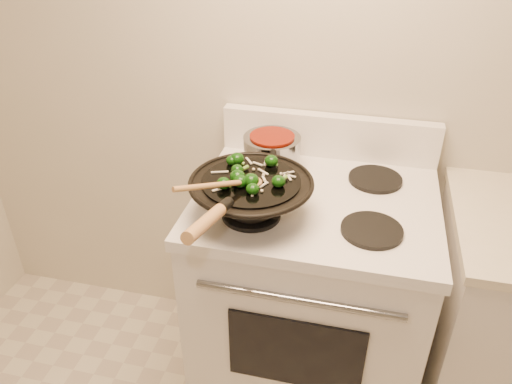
# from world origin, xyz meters

# --- Properties ---
(stove) EXTENTS (0.78, 0.67, 1.08)m
(stove) POSITION_xyz_m (-0.20, 1.17, 0.47)
(stove) COLOR white
(stove) RESTS_ON ground
(wok) EXTENTS (0.37, 0.61, 0.22)m
(wok) POSITION_xyz_m (-0.38, 1.02, 1.00)
(wok) COLOR black
(wok) RESTS_ON stove
(stirfry) EXTENTS (0.25, 0.23, 0.04)m
(stirfry) POSITION_xyz_m (-0.39, 1.03, 1.06)
(stirfry) COLOR black
(stirfry) RESTS_ON wok
(wooden_spoon) EXTENTS (0.21, 0.24, 0.08)m
(wooden_spoon) POSITION_xyz_m (-0.41, 0.95, 1.07)
(wooden_spoon) COLOR #AC7943
(wooden_spoon) RESTS_ON wok
(saucepan) EXTENTS (0.20, 0.32, 0.12)m
(saucepan) POSITION_xyz_m (-0.38, 1.32, 0.99)
(saucepan) COLOR gray
(saucepan) RESTS_ON stove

